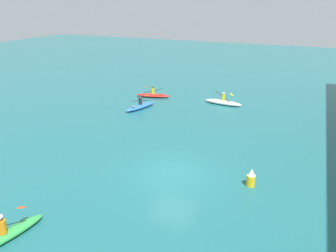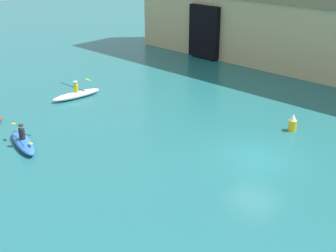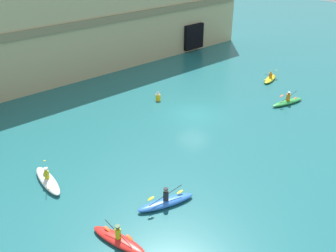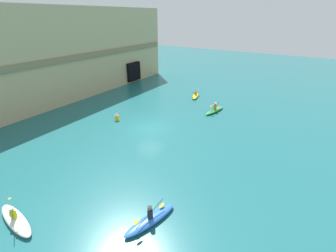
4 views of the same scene
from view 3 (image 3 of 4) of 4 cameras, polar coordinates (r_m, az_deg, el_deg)
The scene contains 8 objects.
ground_plane at distance 32.17m, azimuth 3.98°, elevation 1.84°, with size 120.00×120.00×0.00m, color #1E6066.
cliff_bluff at distance 41.86m, azimuth -12.48°, elevation 16.01°, with size 42.50×5.51×11.76m.
kayak_blue at distance 21.95m, azimuth -0.33°, elevation -11.47°, with size 3.55×1.69×1.20m.
kayak_white at distance 24.74m, azimuth -17.86°, elevation -7.87°, with size 1.16×3.60×1.27m.
kayak_red at distance 19.96m, azimuth -7.54°, elevation -16.78°, with size 1.62×3.44×1.14m.
kayak_yellow at distance 40.65m, azimuth 15.30°, elevation 6.99°, with size 2.95×1.58×1.01m.
kayak_green at distance 35.53m, azimuth 17.76°, elevation 3.56°, with size 3.59×1.41×1.16m.
marker_buoy at distance 34.47m, azimuth -1.52°, elevation 4.61°, with size 0.46×0.46×0.99m.
Camera 3 is at (-20.67, -20.12, 14.25)m, focal length 40.00 mm.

